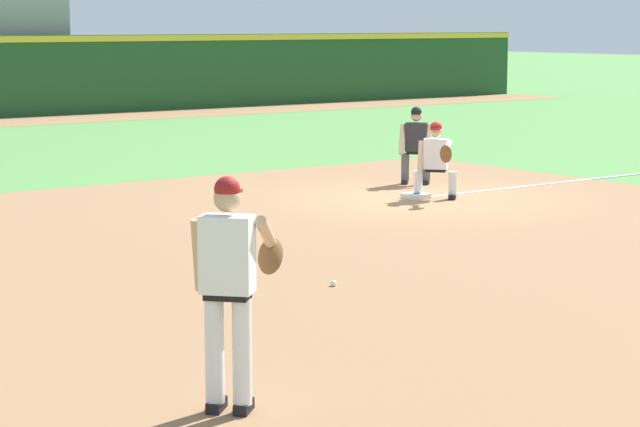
{
  "coord_description": "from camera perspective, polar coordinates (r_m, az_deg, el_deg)",
  "views": [
    {
      "loc": [
        -14.04,
        -16.11,
        3.01
      ],
      "look_at": [
        -6.32,
        -5.72,
        1.03
      ],
      "focal_mm": 70.0,
      "sensor_mm": 36.0,
      "label": 1
    }
  ],
  "objects": [
    {
      "name": "ground_plane",
      "position": [
        21.58,
        4.41,
        0.68
      ],
      "size": [
        160.0,
        160.0,
        0.0
      ],
      "primitive_type": "plane",
      "color": "#518942"
    },
    {
      "name": "infield_dirt_patch",
      "position": [
        15.63,
        1.74,
        -2.37
      ],
      "size": [
        18.0,
        18.0,
        0.01
      ],
      "primitive_type": "cube",
      "color": "#936B47",
      "rests_on": "ground"
    },
    {
      "name": "first_base_bag",
      "position": [
        21.58,
        4.41,
        0.8
      ],
      "size": [
        0.38,
        0.38,
        0.09
      ],
      "primitive_type": "cube",
      "color": "white",
      "rests_on": "ground"
    },
    {
      "name": "baseball",
      "position": [
        14.39,
        0.62,
        -3.21
      ],
      "size": [
        0.07,
        0.07,
        0.07
      ],
      "primitive_type": "sphere",
      "color": "white",
      "rests_on": "ground"
    },
    {
      "name": "pitcher",
      "position": [
        9.62,
        -4.1,
        -3.02
      ],
      "size": [
        0.85,
        0.56,
        1.86
      ],
      "color": "black",
      "rests_on": "ground"
    },
    {
      "name": "first_baseman",
      "position": [
        21.43,
        5.34,
        2.58
      ],
      "size": [
        0.76,
        1.07,
        1.34
      ],
      "color": "black",
      "rests_on": "ground"
    },
    {
      "name": "umpire",
      "position": [
        23.42,
        4.41,
        3.27
      ],
      "size": [
        0.67,
        0.67,
        1.46
      ],
      "color": "black",
      "rests_on": "ground"
    }
  ]
}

